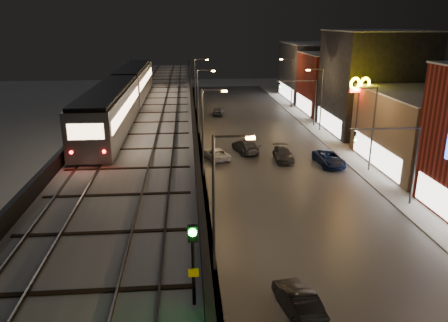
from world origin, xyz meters
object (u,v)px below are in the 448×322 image
car_onc_dark (329,159)px  car_onc_white (283,155)px  rail_signal (193,250)px  car_near_white (298,302)px  car_mid_dark (246,146)px  subway_train (124,93)px  car_mid_silver (216,154)px  car_far_white (218,111)px

car_onc_dark → car_onc_white: bearing=152.9°
rail_signal → car_near_white: bearing=54.3°
car_near_white → rail_signal: bearing=44.5°
car_near_white → car_mid_dark: (1.16, 30.81, 0.03)m
subway_train → car_onc_dark: 23.17m
car_near_white → car_mid_silver: (-2.61, 28.28, -0.08)m
car_mid_dark → car_onc_dark: car_mid_dark is taller
car_onc_dark → subway_train: bearing=177.4°
car_near_white → car_onc_white: (5.02, 27.16, -0.02)m
subway_train → car_near_white: (12.13, -25.01, -7.68)m
rail_signal → car_mid_silver: (3.11, 36.25, -8.01)m
car_near_white → car_far_white: size_ratio=1.04×
car_near_white → car_onc_dark: bearing=-121.1°
rail_signal → car_onc_dark: rail_signal is taller
car_mid_silver → car_onc_dark: (12.35, -3.28, 0.11)m
subway_train → car_mid_dark: bearing=23.6°
rail_signal → car_near_white: (5.73, 7.97, -7.92)m
car_mid_dark → car_far_white: bearing=-99.2°
car_mid_silver → car_onc_dark: car_onc_dark is taller
car_far_white → car_mid_silver: bearing=95.5°
subway_train → car_onc_white: subway_train is taller
car_onc_dark → car_onc_white: (-4.72, 2.16, -0.04)m
rail_signal → car_onc_dark: (15.46, 32.97, -7.90)m
car_mid_silver → subway_train: bearing=1.2°
car_near_white → car_onc_white: 27.62m
car_far_white → car_onc_dark: 30.14m
car_far_white → car_onc_dark: size_ratio=0.78×
car_mid_dark → car_onc_dark: 10.36m
car_far_white → car_onc_dark: car_onc_dark is taller
rail_signal → car_near_white: size_ratio=0.65×
car_mid_dark → car_onc_white: 5.31m
car_near_white → car_far_white: bearing=-99.3°
subway_train → car_onc_white: size_ratio=7.44×
rail_signal → car_far_white: rail_signal is taller
car_onc_dark → car_onc_white: car_onc_dark is taller
car_onc_dark → car_near_white: bearing=-113.8°
rail_signal → car_onc_white: 37.58m
car_near_white → car_mid_silver: 28.40m
car_far_white → car_mid_dark: bearing=104.5°
rail_signal → car_onc_white: rail_signal is taller
subway_train → car_onc_dark: size_ratio=6.71×
subway_train → car_far_white: bearing=67.7°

